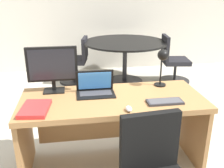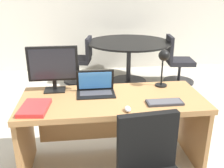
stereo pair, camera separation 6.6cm
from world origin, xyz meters
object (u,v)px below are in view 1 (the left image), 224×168
Objects in this scene: meeting_chair_near at (172,64)px; laptop at (95,86)px; desk_lamp at (163,60)px; meeting_table at (125,51)px; mouse at (129,109)px; book at (35,109)px; keyboard at (165,102)px; meeting_chair_far at (77,64)px; monitor at (52,66)px; desk at (112,114)px.

laptop is at bearing -127.74° from meeting_chair_near.
desk_lamp is 0.26× the size of meeting_table.
mouse is 0.10× the size of meeting_chair_near.
book is (-1.20, -0.38, -0.26)m from desk_lamp.
meeting_chair_far is (-0.73, 2.69, -0.39)m from keyboard.
monitor is at bearing -118.23° from meeting_table.
meeting_chair_far is (0.25, 2.26, -0.63)m from monitor.
book is 0.40× the size of meeting_chair_far.
meeting_table is 1.70× the size of meeting_chair_near.
keyboard is 0.21× the size of meeting_table.
desk_lamp is (1.07, -0.02, 0.02)m from monitor.
mouse reaches higher than desk.
book reaches higher than keyboard.
book is at bearing -131.74° from meeting_chair_near.
desk_lamp is at bearing -91.51° from meeting_table.
book is 3.24m from meeting_chair_near.
keyboard is 2.65m from meeting_chair_near.
desk is 18.75× the size of mouse.
mouse reaches higher than book.
keyboard is at bearing 17.26° from mouse.
monitor is 5.28× the size of mouse.
meeting_table is 0.93m from meeting_chair_far.
meeting_table is at bearing 61.77° from monitor.
book reaches higher than desk.
desk is 1.91× the size of meeting_chair_near.
meeting_chair_near is (1.38, 2.52, -0.39)m from mouse.
meeting_chair_near is at bearing -7.08° from meeting_table.
meeting_chair_near is (1.47, 2.19, -0.18)m from desk.
meeting_table is (0.15, 2.52, -0.14)m from keyboard.
meeting_chair_near is at bearing 66.74° from keyboard.
mouse is at bearing -118.76° from meeting_chair_near.
meeting_chair_far is at bearing 83.77° from monitor.
monitor reaches higher than meeting_chair_far.
mouse is at bearing -61.21° from laptop.
meeting_chair_near is (0.88, -0.11, -0.24)m from meeting_table.
desk_lamp reaches higher than book.
desk is 4.99× the size of book.
monitor is 1.23× the size of desk_lamp.
meeting_chair_near is (0.94, 2.02, -0.65)m from desk_lamp.
laptop is 1.14× the size of keyboard.
meeting_chair_far is at bearing 109.81° from desk_lamp.
meeting_chair_far is at bearing 97.77° from mouse.
desk is 5.36× the size of keyboard.
desk_lamp is 0.45× the size of meeting_chair_far.
desk_lamp is 2.52m from meeting_chair_far.
meeting_chair_near is 1.04× the size of meeting_chair_far.
meeting_chair_far is at bearing 96.76° from desk.
meeting_chair_far reaches higher than keyboard.
keyboard is at bearing -28.92° from laptop.
desk is 0.73m from book.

